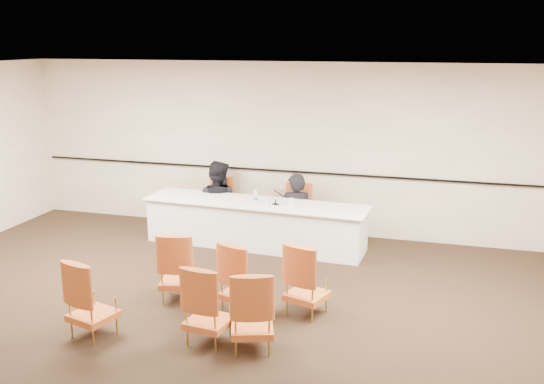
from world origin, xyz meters
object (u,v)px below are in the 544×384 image
Objects in this scene: aud_chair_front_left at (178,266)px; aud_chair_back_left at (92,297)px; panel_table at (255,224)px; drinking_glass at (267,202)px; aud_chair_back_mid at (208,304)px; panelist_main_chair at (296,212)px; aud_chair_front_right at (307,279)px; panelist_second_chair at (218,205)px; aud_chair_back_right at (252,310)px; coffee_cup at (291,203)px; panelist_second at (218,207)px; microphone at (276,196)px; aud_chair_front_mid at (242,278)px; panelist_main at (296,220)px; water_bottle at (255,196)px.

aud_chair_front_left is 1.31m from aud_chair_back_left.
aud_chair_back_left is (-0.84, -3.55, 0.10)m from panel_table.
aud_chair_back_mid is (0.27, -3.21, -0.33)m from drinking_glass.
aud_chair_front_right is at bearing -70.13° from panelist_main_chair.
panelist_second_chair and aud_chair_back_right have the same top height.
drinking_glass is at bearing 88.48° from aud_chair_back_left.
panelist_second_chair is 3.02m from aud_chair_front_left.
coffee_cup is at bearing -21.88° from panelist_second_chair.
panelist_second reaches higher than microphone.
microphone is (0.37, -0.07, 0.53)m from panel_table.
panelist_second_chair is 4.16m from aud_chair_back_left.
panelist_second is at bearing 147.14° from drinking_glass.
panelist_main_chair is at bearing 96.92° from coffee_cup.
microphone is (-0.19, -0.60, 0.43)m from panelist_main_chair.
panelist_second_chair is 1.00× the size of aud_chair_front_left.
aud_chair_front_right is at bearing -55.29° from panel_table.
drinking_glass is at bearing -177.52° from coffee_cup.
microphone is 0.28m from coffee_cup.
aud_chair_back_mid is (0.51, -3.33, 0.10)m from panel_table.
panelist_main_chair reaches higher than coffee_cup.
aud_chair_front_left reaches higher than drinking_glass.
panelist_second_chair is (-0.90, 0.61, 0.10)m from panel_table.
panelist_main_chair is 9.50× the size of drinking_glass.
panelist_second_chair is 1.00× the size of aud_chair_front_mid.
drinking_glass is at bearing -113.06° from panelist_main_chair.
aud_chair_front_left is 0.95m from aud_chair_front_mid.
panel_table is 0.77m from panelist_main.
water_bottle is at bearing 138.64° from aud_chair_front_right.
panel_table is 3.97× the size of aud_chair_front_right.
microphone reaches higher than aud_chair_front_right.
aud_chair_back_mid is at bearing -87.67° from panelist_main_chair.
panel_table is 0.78m from panelist_main_chair.
microphone is 2.20× the size of coffee_cup.
panelist_main is at bearing 96.92° from coffee_cup.
aud_chair_back_right is (1.93, -3.96, 0.00)m from panelist_second_chair.
coffee_cup is (0.40, 0.02, 0.02)m from drinking_glass.
aud_chair_back_mid is (-0.91, -1.03, 0.00)m from aud_chair_front_right.
aud_chair_front_left is at bearing 124.46° from aud_chair_back_right.
drinking_glass is at bearing 119.66° from aud_chair_front_mid.
water_bottle is 2.61m from aud_chair_front_mid.
aud_chair_back_right is at bearing -69.72° from panel_table.
drinking_glass is at bearing 154.46° from panelist_second.
coffee_cup is 0.14× the size of aud_chair_back_mid.
aud_chair_front_left is 1.73m from aud_chair_front_right.
aud_chair_front_left and aud_chair_back_mid have the same top height.
water_bottle reaches higher than aud_chair_front_mid.
aud_chair_front_right is (0.79, 0.19, 0.00)m from aud_chair_front_mid.
drinking_glass is (-0.13, -0.06, -0.10)m from microphone.
drinking_glass is at bearing 48.39° from panelist_main.
aud_chair_front_right reaches higher than panel_table.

